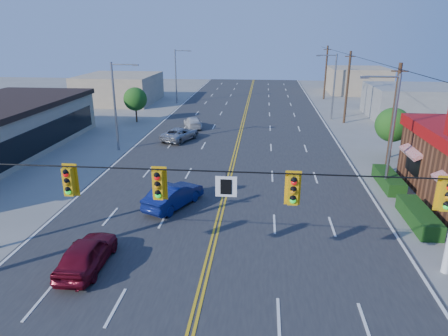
# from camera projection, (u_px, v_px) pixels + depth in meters

# --- Properties ---
(ground) EXTENTS (160.00, 160.00, 0.00)m
(ground) POSITION_uv_depth(u_px,v_px,m) (196.00, 314.00, 15.72)
(ground) COLOR gray
(ground) RESTS_ON ground
(road) EXTENTS (20.00, 120.00, 0.06)m
(road) POSITION_uv_depth(u_px,v_px,m) (234.00, 159.00, 34.53)
(road) COLOR #2D2D30
(road) RESTS_ON ground
(signal_span) EXTENTS (24.32, 0.34, 9.00)m
(signal_span) POSITION_uv_depth(u_px,v_px,m) (189.00, 200.00, 14.15)
(signal_span) COLOR #47301E
(signal_span) RESTS_ON ground
(streetlight_se) EXTENTS (2.55, 0.25, 8.00)m
(streetlight_se) POSITION_uv_depth(u_px,v_px,m) (390.00, 127.00, 26.42)
(streetlight_se) COLOR gray
(streetlight_se) RESTS_ON ground
(streetlight_ne) EXTENTS (2.55, 0.25, 8.00)m
(streetlight_ne) POSITION_uv_depth(u_px,v_px,m) (333.00, 83.00, 49.00)
(streetlight_ne) COLOR gray
(streetlight_ne) RESTS_ON ground
(streetlight_sw) EXTENTS (2.55, 0.25, 8.00)m
(streetlight_sw) POSITION_uv_depth(u_px,v_px,m) (117.00, 102.00, 35.96)
(streetlight_sw) COLOR gray
(streetlight_sw) RESTS_ON ground
(streetlight_nw) EXTENTS (2.55, 0.25, 8.00)m
(streetlight_nw) POSITION_uv_depth(u_px,v_px,m) (177.00, 73.00, 60.43)
(streetlight_nw) COLOR gray
(streetlight_nw) RESTS_ON ground
(utility_pole_near) EXTENTS (0.28, 0.28, 8.40)m
(utility_pole_near) POSITION_uv_depth(u_px,v_px,m) (393.00, 120.00, 30.16)
(utility_pole_near) COLOR #47301E
(utility_pole_near) RESTS_ON ground
(utility_pole_mid) EXTENTS (0.28, 0.28, 8.40)m
(utility_pole_mid) POSITION_uv_depth(u_px,v_px,m) (347.00, 88.00, 47.09)
(utility_pole_mid) COLOR #47301E
(utility_pole_mid) RESTS_ON ground
(utility_pole_far) EXTENTS (0.28, 0.28, 8.40)m
(utility_pole_far) POSITION_uv_depth(u_px,v_px,m) (326.00, 73.00, 64.03)
(utility_pole_far) COLOR #47301E
(utility_pole_far) RESTS_ON ground
(tree_kfc_rear) EXTENTS (2.94, 2.94, 4.41)m
(tree_kfc_rear) POSITION_uv_depth(u_px,v_px,m) (393.00, 125.00, 34.21)
(tree_kfc_rear) COLOR #47301E
(tree_kfc_rear) RESTS_ON ground
(tree_west) EXTENTS (2.80, 2.80, 4.20)m
(tree_west) POSITION_uv_depth(u_px,v_px,m) (135.00, 99.00, 48.02)
(tree_west) COLOR #47301E
(tree_west) RESTS_ON ground
(bld_east_mid) EXTENTS (12.00, 10.00, 4.00)m
(bld_east_mid) POSITION_uv_depth(u_px,v_px,m) (418.00, 102.00, 50.66)
(bld_east_mid) COLOR gray
(bld_east_mid) RESTS_ON ground
(bld_west_far) EXTENTS (11.00, 12.00, 4.20)m
(bld_west_far) POSITION_uv_depth(u_px,v_px,m) (120.00, 88.00, 62.08)
(bld_west_far) COLOR tan
(bld_west_far) RESTS_ON ground
(bld_east_far) EXTENTS (10.00, 10.00, 4.40)m
(bld_east_far) POSITION_uv_depth(u_px,v_px,m) (357.00, 80.00, 71.57)
(bld_east_far) COLOR tan
(bld_east_far) RESTS_ON ground
(car_magenta) EXTENTS (1.78, 4.32, 1.46)m
(car_magenta) POSITION_uv_depth(u_px,v_px,m) (87.00, 255.00, 18.52)
(car_magenta) COLOR maroon
(car_magenta) RESTS_ON ground
(car_blue) EXTENTS (3.32, 4.77, 1.49)m
(car_blue) POSITION_uv_depth(u_px,v_px,m) (174.00, 196.00, 25.01)
(car_blue) COLOR #0E1956
(car_blue) RESTS_ON ground
(car_white) EXTENTS (2.91, 4.50, 1.21)m
(car_white) POSITION_uv_depth(u_px,v_px,m) (193.00, 123.00, 45.59)
(car_white) COLOR silver
(car_white) RESTS_ON ground
(car_silver) EXTENTS (3.76, 5.22, 1.32)m
(car_silver) POSITION_uv_depth(u_px,v_px,m) (180.00, 134.00, 40.30)
(car_silver) COLOR #A2A3A7
(car_silver) RESTS_ON ground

